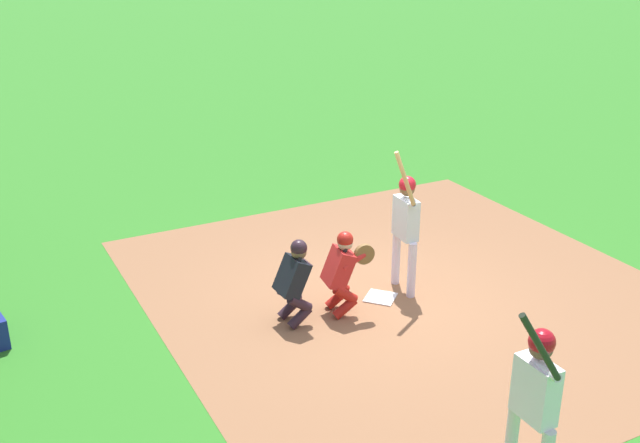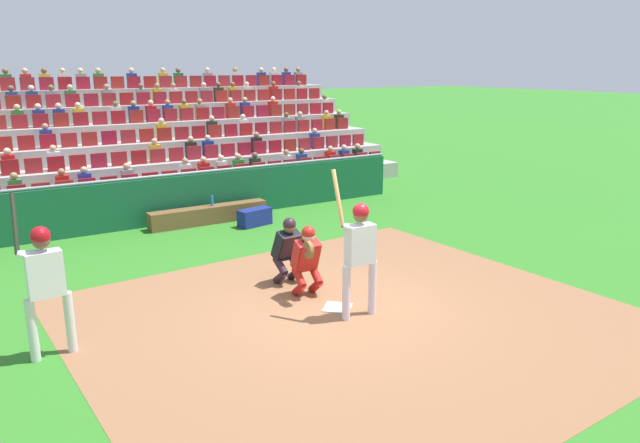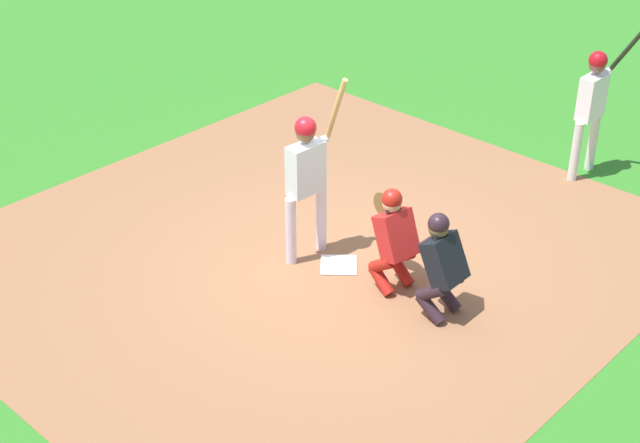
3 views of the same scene
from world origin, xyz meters
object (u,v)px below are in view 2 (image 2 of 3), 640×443
Objects in this scene: water_bottle_on_bench at (212,201)px; dugout_bench at (209,215)px; batter_at_plate at (359,246)px; on_deck_batter at (44,276)px; home_plate_marker at (337,307)px; home_plate_umpire at (288,247)px; equipment_duffel_bag at (255,217)px; catcher_crouching at (307,257)px.

dugout_bench is at bearing 7.97° from water_bottle_on_bench.
batter_at_plate reaches higher than dugout_bench.
water_bottle_on_bench is 0.12× the size of on_deck_batter.
home_plate_umpire is at bearing -85.50° from home_plate_marker.
home_plate_marker is 0.19× the size of on_deck_batter.
water_bottle_on_bench reaches higher than equipment_duffel_bag.
home_plate_umpire reaches higher than home_plate_marker.
home_plate_umpire is 4.93m from water_bottle_on_bench.
home_plate_marker is 0.19× the size of batter_at_plate.
home_plate_umpire is 4.27m from equipment_duffel_bag.
equipment_duffel_bag is (-0.88, 0.84, -0.01)m from dugout_bench.
batter_at_plate reaches higher than home_plate_umpire.
batter_at_plate is 1.83× the size of catcher_crouching.
dugout_bench is (-0.43, -4.88, -0.48)m from home_plate_umpire.
home_plate_umpire is 0.42× the size of dugout_bench.
equipment_duffel_bag is at bearing -107.95° from home_plate_umpire.
catcher_crouching is 0.74m from home_plate_umpire.
equipment_duffel_bag is at bearing -105.67° from catcher_crouching.
catcher_crouching reaches higher than dugout_bench.
equipment_duffel_bag is 7.33m from on_deck_batter.
catcher_crouching reaches higher than equipment_duffel_bag.
equipment_duffel_bag is (-0.77, 0.86, -0.36)m from water_bottle_on_bench.
dugout_bench reaches higher than equipment_duffel_bag.
on_deck_batter reaches higher than dugout_bench.
home_plate_marker is 5.64m from equipment_duffel_bag.
dugout_bench is at bearing -129.14° from on_deck_batter.
catcher_crouching is (0.25, -1.18, -0.46)m from batter_at_plate.
home_plate_umpire is (0.12, -1.47, 0.68)m from home_plate_marker.
batter_at_plate is 4.52m from on_deck_batter.
dugout_bench is at bearing -91.81° from batter_at_plate.
on_deck_batter reaches higher than home_plate_marker.
batter_at_plate is 6.87m from dugout_bench.
batter_at_plate is at bearing 101.73° from catcher_crouching.
dugout_bench reaches higher than home_plate_marker.
on_deck_batter is (4.69, 5.65, 0.60)m from water_bottle_on_bench.
home_plate_umpire is 1.50× the size of equipment_duffel_bag.
catcher_crouching is at bearing 87.59° from home_plate_umpire.
water_bottle_on_bench is (-0.11, -0.01, 0.35)m from dugout_bench.
water_bottle_on_bench is (-0.53, -4.89, -0.13)m from home_plate_umpire.
home_plate_marker is at bearing 87.17° from dugout_bench.
catcher_crouching is 1.52× the size of equipment_duffel_bag.
home_plate_marker is at bearing 66.13° from equipment_duffel_bag.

